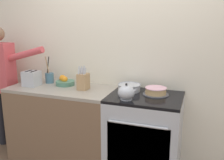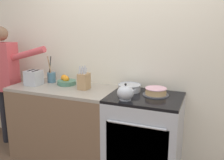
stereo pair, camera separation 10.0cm
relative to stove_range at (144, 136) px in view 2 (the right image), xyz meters
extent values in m
cube|color=silver|center=(-0.31, 0.34, 0.85)|extent=(8.00, 0.04, 2.60)
cube|color=brown|center=(-1.01, 0.00, -0.02)|extent=(1.25, 0.63, 0.87)
cube|color=#9E9384|center=(-1.01, 0.00, 0.43)|extent=(1.25, 0.63, 0.03)
cube|color=#B7BABF|center=(0.00, 0.00, -0.02)|extent=(0.77, 0.63, 0.88)
cube|color=black|center=(0.00, -0.31, 0.01)|extent=(0.63, 0.01, 0.48)
cylinder|color=#B7BABF|center=(0.00, -0.33, 0.26)|extent=(0.58, 0.02, 0.02)
cube|color=black|center=(0.00, 0.00, 0.44)|extent=(0.77, 0.63, 0.03)
cylinder|color=#4C4C51|center=(0.09, 0.08, 0.46)|extent=(0.28, 0.28, 0.01)
cylinder|color=tan|center=(0.09, 0.08, 0.48)|extent=(0.22, 0.22, 0.03)
cylinder|color=tan|center=(0.09, 0.08, 0.51)|extent=(0.22, 0.22, 0.03)
cylinder|color=#EFB2C1|center=(0.09, 0.08, 0.53)|extent=(0.23, 0.23, 0.01)
cylinder|color=#B7BABF|center=(-0.16, -0.18, 0.46)|extent=(0.12, 0.12, 0.01)
ellipsoid|color=#B7BABF|center=(-0.16, -0.18, 0.53)|extent=(0.17, 0.17, 0.15)
cone|color=#B7BABF|center=(-0.08, -0.18, 0.55)|extent=(0.08, 0.04, 0.08)
sphere|color=black|center=(-0.16, -0.18, 0.61)|extent=(0.02, 0.02, 0.02)
cylinder|color=#B7BABF|center=(-0.21, 0.12, 0.49)|extent=(0.25, 0.25, 0.07)
torus|color=#B7BABF|center=(-0.21, 0.12, 0.53)|extent=(0.26, 0.26, 0.01)
cube|color=tan|center=(-0.73, 0.01, 0.54)|extent=(0.11, 0.14, 0.18)
cylinder|color=#B2B2B7|center=(-0.76, -0.03, 0.68)|extent=(0.01, 0.04, 0.09)
cylinder|color=#B2B2B7|center=(-0.73, -0.03, 0.68)|extent=(0.01, 0.04, 0.09)
cylinder|color=#B2B2B7|center=(-0.70, -0.03, 0.68)|extent=(0.01, 0.04, 0.09)
cylinder|color=#B2B2B7|center=(-0.76, 0.01, 0.67)|extent=(0.01, 0.03, 0.07)
cylinder|color=#B2B2B7|center=(-0.73, 0.01, 0.67)|extent=(0.01, 0.03, 0.07)
cylinder|color=#B2B2B7|center=(-0.70, 0.01, 0.67)|extent=(0.01, 0.03, 0.07)
cylinder|color=#B2B2B7|center=(-0.76, 0.04, 0.68)|extent=(0.01, 0.04, 0.08)
cylinder|color=#B2B2B7|center=(-0.73, 0.03, 0.68)|extent=(0.01, 0.04, 0.09)
cylinder|color=#477084|center=(-1.27, 0.15, 0.52)|extent=(0.11, 0.11, 0.13)
cylinder|color=black|center=(-1.29, 0.15, 0.64)|extent=(0.02, 0.07, 0.29)
cylinder|color=#A37A51|center=(-1.27, 0.12, 0.64)|extent=(0.07, 0.02, 0.29)
cylinder|color=#4C7F66|center=(-1.02, 0.11, 0.48)|extent=(0.23, 0.23, 0.05)
sphere|color=orange|center=(-1.03, 0.10, 0.53)|extent=(0.08, 0.08, 0.08)
sphere|color=orange|center=(-1.08, 0.15, 0.53)|extent=(0.08, 0.08, 0.08)
cube|color=#B7BABF|center=(-1.39, -0.05, 0.54)|extent=(0.18, 0.17, 0.18)
cube|color=black|center=(-1.43, -0.05, 0.63)|extent=(0.02, 0.12, 0.00)
cube|color=black|center=(-1.36, -0.05, 0.63)|extent=(0.02, 0.12, 0.00)
cube|color=black|center=(-1.49, -0.05, 0.58)|extent=(0.02, 0.02, 0.01)
cylinder|color=black|center=(-1.99, 0.01, -0.07)|extent=(0.11, 0.11, 0.77)
cylinder|color=black|center=(-1.83, 0.01, -0.07)|extent=(0.11, 0.11, 0.77)
cube|color=#D14C51|center=(-1.91, 0.01, 0.63)|extent=(0.34, 0.20, 0.63)
cylinder|color=#D14C51|center=(-1.51, 0.01, 0.82)|extent=(0.54, 0.08, 0.22)
sphere|color=#846047|center=(-1.91, 0.01, 1.06)|extent=(0.18, 0.18, 0.18)
camera|label=1|loc=(0.51, -2.49, 1.24)|focal=40.00mm
camera|label=2|loc=(0.61, -2.45, 1.24)|focal=40.00mm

